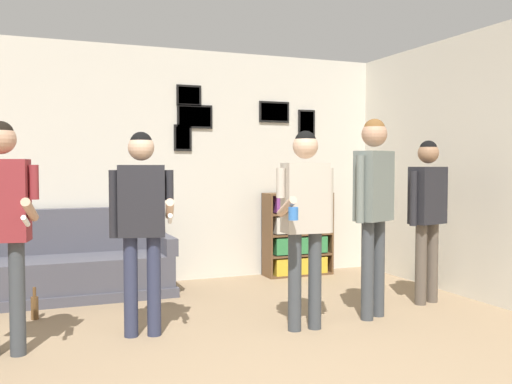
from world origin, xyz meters
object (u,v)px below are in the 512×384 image
object	(u,v)px
couch	(73,268)
bottle_on_floor	(35,307)
person_player_foreground_left	(2,213)
person_watcher_holding_cup	(305,209)
person_spectator_near_bookshelf	(374,195)
bookshelf	(298,234)
person_player_foreground_center	(142,212)
person_spectator_far_right	(428,205)

from	to	relation	value
couch	bottle_on_floor	xyz separation A→B (m)	(-0.38, -0.78, -0.18)
couch	person_player_foreground_left	bearing A→B (deg)	-108.72
person_watcher_holding_cup	person_spectator_near_bookshelf	xyz separation A→B (m)	(0.73, 0.10, 0.09)
person_spectator_near_bookshelf	bookshelf	bearing A→B (deg)	82.88
person_player_foreground_center	person_watcher_holding_cup	size ratio (longest dim) A/B	0.99
person_player_foreground_left	bottle_on_floor	distance (m)	1.34
couch	bookshelf	world-z (taller)	bookshelf
person_spectator_far_right	person_spectator_near_bookshelf	bearing A→B (deg)	-161.50
person_player_foreground_left	person_spectator_near_bookshelf	bearing A→B (deg)	-2.08
person_spectator_near_bookshelf	bottle_on_floor	xyz separation A→B (m)	(-2.79, 1.06, -0.98)
bookshelf	bottle_on_floor	size ratio (longest dim) A/B	3.55
person_player_foreground_left	person_spectator_far_right	bearing A→B (deg)	2.37
couch	person_spectator_far_right	world-z (taller)	person_spectator_far_right
couch	person_watcher_holding_cup	size ratio (longest dim) A/B	1.23
person_player_foreground_center	person_spectator_far_right	size ratio (longest dim) A/B	1.01
person_player_foreground_left	person_player_foreground_center	world-z (taller)	person_player_foreground_left
couch	person_spectator_near_bookshelf	bearing A→B (deg)	-37.42
person_spectator_near_bookshelf	couch	bearing A→B (deg)	142.58
person_spectator_near_bookshelf	person_player_foreground_center	bearing A→B (deg)	173.75
bottle_on_floor	couch	bearing A→B (deg)	64.04
bookshelf	person_player_foreground_center	distance (m)	2.94
person_watcher_holding_cup	person_spectator_far_right	world-z (taller)	person_watcher_holding_cup
bookshelf	person_player_foreground_center	size ratio (longest dim) A/B	0.63
person_player_foreground_left	person_watcher_holding_cup	world-z (taller)	person_player_foreground_left
bottle_on_floor	bookshelf	bearing A→B (deg)	17.76
person_spectator_far_right	bottle_on_floor	xyz separation A→B (m)	(-3.58, 0.80, -0.86)
person_watcher_holding_cup	person_spectator_far_right	size ratio (longest dim) A/B	1.03
person_player_foreground_left	person_spectator_far_right	world-z (taller)	person_player_foreground_left
couch	bookshelf	distance (m)	2.68
couch	person_watcher_holding_cup	world-z (taller)	person_watcher_holding_cup
couch	person_spectator_far_right	xyz separation A→B (m)	(3.20, -1.58, 0.68)
person_spectator_far_right	person_watcher_holding_cup	bearing A→B (deg)	-166.32
bookshelf	bottle_on_floor	bearing A→B (deg)	-162.24
person_player_foreground_left	person_spectator_far_right	size ratio (longest dim) A/B	1.04
person_player_foreground_left	bottle_on_floor	size ratio (longest dim) A/B	5.83
bookshelf	person_player_foreground_left	xyz separation A→B (m)	(-3.25, -1.93, 0.52)
person_watcher_holding_cup	person_player_foreground_left	bearing A→B (deg)	174.65
person_watcher_holding_cup	person_spectator_near_bookshelf	size ratio (longest dim) A/B	0.93
bookshelf	person_spectator_near_bookshelf	bearing A→B (deg)	-97.12
person_spectator_near_bookshelf	bottle_on_floor	size ratio (longest dim) A/B	6.17
bookshelf	couch	bearing A→B (deg)	-175.80
person_spectator_far_right	couch	bearing A→B (deg)	153.78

